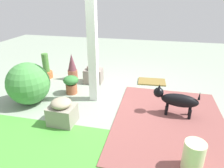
% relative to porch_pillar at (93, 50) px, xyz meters
% --- Properties ---
extents(ground_plane, '(12.00, 12.00, 0.00)m').
position_rel_porch_pillar_xyz_m(ground_plane, '(-0.31, -0.06, -1.00)').
color(ground_plane, gray).
extents(brick_path, '(1.80, 2.40, 0.02)m').
position_rel_porch_pillar_xyz_m(brick_path, '(-1.45, 0.50, -0.99)').
color(brick_path, brown).
rests_on(brick_path, ground).
extents(porch_pillar, '(0.16, 0.16, 2.01)m').
position_rel_porch_pillar_xyz_m(porch_pillar, '(0.00, 0.00, 0.00)').
color(porch_pillar, white).
rests_on(porch_pillar, ground).
extents(stone_planter_nearest, '(0.43, 0.36, 0.44)m').
position_rel_porch_pillar_xyz_m(stone_planter_nearest, '(0.28, -0.82, -0.80)').
color(stone_planter_nearest, gray).
rests_on(stone_planter_nearest, ground).
extents(stone_planter_far, '(0.43, 0.37, 0.44)m').
position_rel_porch_pillar_xyz_m(stone_planter_far, '(0.26, 0.91, -0.79)').
color(stone_planter_far, gray).
rests_on(stone_planter_far, ground).
extents(round_shrub, '(0.80, 0.80, 0.80)m').
position_rel_porch_pillar_xyz_m(round_shrub, '(1.17, 0.41, -0.60)').
color(round_shrub, '#448B41').
rests_on(round_shrub, ground).
extents(terracotta_pot_tall, '(0.28, 0.28, 0.62)m').
position_rel_porch_pillar_xyz_m(terracotta_pot_tall, '(1.52, -0.84, -0.78)').
color(terracotta_pot_tall, '#B46033').
rests_on(terracotta_pot_tall, ground).
extents(terracotta_pot_spiky, '(0.24, 0.24, 0.64)m').
position_rel_porch_pillar_xyz_m(terracotta_pot_spiky, '(0.85, -0.90, -0.70)').
color(terracotta_pot_spiky, '#A45C42').
rests_on(terracotta_pot_spiky, ground).
extents(terracotta_pot_broad, '(0.32, 0.32, 0.39)m').
position_rel_porch_pillar_xyz_m(terracotta_pot_broad, '(0.56, -0.15, -0.78)').
color(terracotta_pot_broad, '#A55A3B').
rests_on(terracotta_pot_broad, ground).
extents(dog, '(0.76, 0.28, 0.52)m').
position_rel_porch_pillar_xyz_m(dog, '(-1.54, 0.26, -0.70)').
color(dog, black).
rests_on(dog, ground).
extents(ceramic_urn, '(0.25, 0.25, 0.40)m').
position_rel_porch_pillar_xyz_m(ceramic_urn, '(-1.68, 1.48, -0.80)').
color(ceramic_urn, beige).
rests_on(ceramic_urn, ground).
extents(doormat, '(0.67, 0.46, 0.03)m').
position_rel_porch_pillar_xyz_m(doormat, '(-1.09, -1.13, -0.99)').
color(doormat, olive).
rests_on(doormat, ground).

